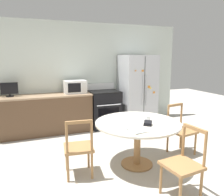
{
  "coord_description": "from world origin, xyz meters",
  "views": [
    {
      "loc": [
        -1.37,
        -2.83,
        1.76
      ],
      "look_at": [
        0.17,
        1.15,
        0.95
      ],
      "focal_mm": 35.0,
      "sensor_mm": 36.0,
      "label": 1
    }
  ],
  "objects_px": {
    "refrigerator": "(137,90)",
    "dining_chair_near": "(183,165)",
    "countertop_tv": "(9,89)",
    "wallet": "(148,124)",
    "dining_chair_right": "(181,130)",
    "candle_glass": "(147,119)",
    "oven_range": "(104,108)",
    "microwave": "(75,87)",
    "dining_chair_left": "(79,148)"
  },
  "relations": [
    {
      "from": "oven_range",
      "to": "candle_glass",
      "type": "height_order",
      "value": "oven_range"
    },
    {
      "from": "refrigerator",
      "to": "dining_chair_left",
      "type": "relative_size",
      "value": 2.0
    },
    {
      "from": "refrigerator",
      "to": "dining_chair_near",
      "type": "height_order",
      "value": "refrigerator"
    },
    {
      "from": "countertop_tv",
      "to": "wallet",
      "type": "bearing_deg",
      "value": -49.5
    },
    {
      "from": "countertop_tv",
      "to": "candle_glass",
      "type": "xyz_separation_m",
      "value": [
        2.17,
        -2.18,
        -0.3
      ]
    },
    {
      "from": "microwave",
      "to": "candle_glass",
      "type": "bearing_deg",
      "value": -71.09
    },
    {
      "from": "refrigerator",
      "to": "oven_range",
      "type": "height_order",
      "value": "refrigerator"
    },
    {
      "from": "refrigerator",
      "to": "dining_chair_right",
      "type": "height_order",
      "value": "refrigerator"
    },
    {
      "from": "microwave",
      "to": "dining_chair_near",
      "type": "height_order",
      "value": "microwave"
    },
    {
      "from": "microwave",
      "to": "dining_chair_right",
      "type": "relative_size",
      "value": 0.57
    },
    {
      "from": "countertop_tv",
      "to": "dining_chair_right",
      "type": "height_order",
      "value": "countertop_tv"
    },
    {
      "from": "refrigerator",
      "to": "dining_chair_right",
      "type": "relative_size",
      "value": 2.0
    },
    {
      "from": "wallet",
      "to": "candle_glass",
      "type": "bearing_deg",
      "value": 61.5
    },
    {
      "from": "refrigerator",
      "to": "microwave",
      "type": "xyz_separation_m",
      "value": [
        -1.61,
        0.13,
        0.15
      ]
    },
    {
      "from": "oven_range",
      "to": "wallet",
      "type": "bearing_deg",
      "value": -92.45
    },
    {
      "from": "candle_glass",
      "to": "wallet",
      "type": "bearing_deg",
      "value": -118.5
    },
    {
      "from": "dining_chair_near",
      "to": "refrigerator",
      "type": "bearing_deg",
      "value": -23.16
    },
    {
      "from": "dining_chair_left",
      "to": "dining_chair_near",
      "type": "xyz_separation_m",
      "value": [
        1.11,
        -0.96,
        0.0
      ]
    },
    {
      "from": "microwave",
      "to": "dining_chair_near",
      "type": "xyz_separation_m",
      "value": [
        0.7,
        -3.13,
        -0.62
      ]
    },
    {
      "from": "countertop_tv",
      "to": "wallet",
      "type": "relative_size",
      "value": 2.05
    },
    {
      "from": "microwave",
      "to": "wallet",
      "type": "height_order",
      "value": "microwave"
    },
    {
      "from": "refrigerator",
      "to": "candle_glass",
      "type": "distance_m",
      "value": 2.22
    },
    {
      "from": "dining_chair_right",
      "to": "dining_chair_left",
      "type": "height_order",
      "value": "same"
    },
    {
      "from": "countertop_tv",
      "to": "wallet",
      "type": "height_order",
      "value": "countertop_tv"
    },
    {
      "from": "microwave",
      "to": "dining_chair_left",
      "type": "relative_size",
      "value": 0.57
    },
    {
      "from": "microwave",
      "to": "countertop_tv",
      "type": "distance_m",
      "value": 1.43
    },
    {
      "from": "microwave",
      "to": "countertop_tv",
      "type": "relative_size",
      "value": 1.46
    },
    {
      "from": "oven_range",
      "to": "microwave",
      "type": "relative_size",
      "value": 2.09
    },
    {
      "from": "dining_chair_left",
      "to": "oven_range",
      "type": "bearing_deg",
      "value": 68.29
    },
    {
      "from": "microwave",
      "to": "dining_chair_left",
      "type": "xyz_separation_m",
      "value": [
        -0.41,
        -2.17,
        -0.62
      ]
    },
    {
      "from": "dining_chair_right",
      "to": "microwave",
      "type": "bearing_deg",
      "value": -63.35
    },
    {
      "from": "refrigerator",
      "to": "dining_chair_near",
      "type": "bearing_deg",
      "value": -106.78
    },
    {
      "from": "dining_chair_near",
      "to": "candle_glass",
      "type": "distance_m",
      "value": 1.02
    },
    {
      "from": "refrigerator",
      "to": "dining_chair_near",
      "type": "distance_m",
      "value": 3.17
    },
    {
      "from": "oven_range",
      "to": "countertop_tv",
      "type": "relative_size",
      "value": 3.04
    },
    {
      "from": "wallet",
      "to": "dining_chair_left",
      "type": "bearing_deg",
      "value": 168.02
    },
    {
      "from": "countertop_tv",
      "to": "dining_chair_near",
      "type": "xyz_separation_m",
      "value": [
        2.14,
        -3.15,
        -0.63
      ]
    },
    {
      "from": "refrigerator",
      "to": "oven_range",
      "type": "bearing_deg",
      "value": 176.1
    },
    {
      "from": "refrigerator",
      "to": "candle_glass",
      "type": "xyz_separation_m",
      "value": [
        -0.87,
        -2.04,
        -0.14
      ]
    },
    {
      "from": "dining_chair_near",
      "to": "candle_glass",
      "type": "xyz_separation_m",
      "value": [
        0.04,
        0.97,
        0.33
      ]
    },
    {
      "from": "wallet",
      "to": "microwave",
      "type": "bearing_deg",
      "value": 104.55
    },
    {
      "from": "microwave",
      "to": "dining_chair_right",
      "type": "height_order",
      "value": "microwave"
    },
    {
      "from": "refrigerator",
      "to": "oven_range",
      "type": "relative_size",
      "value": 1.67
    },
    {
      "from": "oven_range",
      "to": "candle_glass",
      "type": "relative_size",
      "value": 11.65
    },
    {
      "from": "candle_glass",
      "to": "wallet",
      "type": "relative_size",
      "value": 0.54
    },
    {
      "from": "oven_range",
      "to": "dining_chair_near",
      "type": "distance_m",
      "value": 3.07
    },
    {
      "from": "dining_chair_right",
      "to": "candle_glass",
      "type": "height_order",
      "value": "dining_chair_right"
    },
    {
      "from": "oven_range",
      "to": "dining_chair_near",
      "type": "bearing_deg",
      "value": -90.29
    },
    {
      "from": "refrigerator",
      "to": "microwave",
      "type": "relative_size",
      "value": 3.49
    },
    {
      "from": "countertop_tv",
      "to": "dining_chair_near",
      "type": "relative_size",
      "value": 0.39
    }
  ]
}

